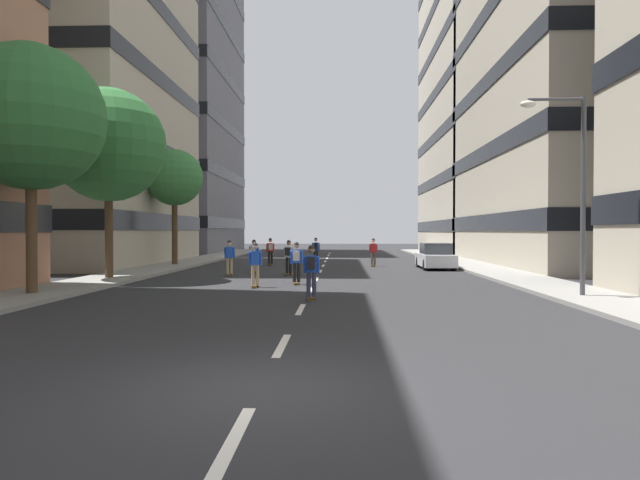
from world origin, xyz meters
name	(u,v)px	position (x,y,z in m)	size (l,w,h in m)	color
ground_plane	(320,272)	(0.00, 22.25, 0.00)	(133.49, 133.49, 0.00)	#28282B
sidewalk_left	(165,267)	(-9.35, 25.03, 0.07)	(2.87, 61.18, 0.14)	gray
sidewalk_right	(481,268)	(9.35, 25.03, 0.07)	(2.87, 61.18, 0.14)	gray
lane_markings	(320,271)	(0.00, 23.00, 0.00)	(0.16, 52.20, 0.01)	silver
building_left_mid	(49,55)	(-18.75, 29.55, 14.25)	(16.07, 18.02, 28.31)	#B2A893
building_left_far	(154,84)	(-18.75, 50.96, 17.86)	(16.07, 19.13, 35.53)	slate
building_right_mid	(610,51)	(18.75, 29.55, 14.04)	(16.07, 22.23, 27.90)	#B2A893
building_right_far	(511,98)	(18.75, 50.96, 16.00)	(16.07, 22.75, 31.82)	#BCB29E
parked_car_near	(435,257)	(6.71, 25.26, 0.70)	(1.82, 4.40, 1.52)	silver
street_tree_near	(108,145)	(-9.35, 16.97, 6.10)	(5.11, 5.11, 8.53)	#4C3823
street_tree_mid	(174,178)	(-9.35, 26.94, 5.57)	(3.55, 3.55, 7.24)	#4C3823
street_tree_far	(31,118)	(-9.35, 10.66, 6.07)	(4.93, 4.93, 8.41)	#4C3823
streetlamp_right	(572,173)	(8.69, 10.69, 4.14)	(2.13, 0.30, 6.50)	#3F3F44
skater_0	(270,250)	(-3.46, 28.35, 1.02)	(0.57, 0.92, 1.78)	brown
skater_1	(255,263)	(-2.26, 14.13, 0.98)	(0.54, 0.90, 1.78)	brown
skater_2	(229,256)	(-4.42, 19.76, 0.98)	(0.53, 0.90, 1.78)	brown
skater_3	(373,251)	(3.18, 27.46, 0.98)	(0.56, 0.92, 1.78)	brown
skater_4	(289,255)	(-1.51, 20.33, 1.02)	(0.57, 0.92, 1.78)	brown
skater_5	(311,269)	(0.18, 10.24, 1.02)	(0.54, 0.91, 1.78)	brown
skater_6	(316,249)	(-0.59, 30.47, 1.02)	(0.53, 0.90, 1.78)	brown
skater_7	(254,254)	(-3.54, 21.90, 1.02)	(0.57, 0.92, 1.78)	brown
skater_8	(296,260)	(-0.72, 15.40, 1.02)	(0.54, 0.91, 1.78)	brown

